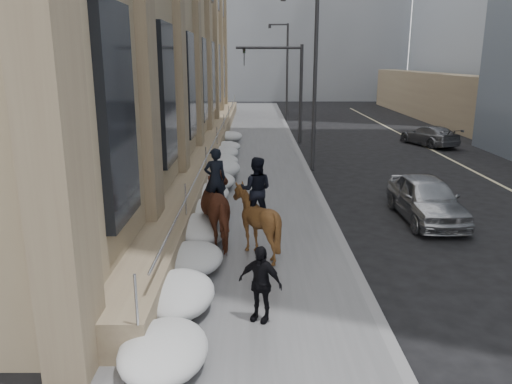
{
  "coord_description": "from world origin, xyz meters",
  "views": [
    {
      "loc": [
        0.12,
        -9.36,
        5.12
      ],
      "look_at": [
        0.16,
        3.48,
        1.7
      ],
      "focal_mm": 35.0,
      "sensor_mm": 36.0,
      "label": 1
    }
  ],
  "objects_px": {
    "car_silver": "(426,198)",
    "car_grey": "(429,135)",
    "mounted_horse_right": "(256,216)",
    "pedestrian": "(260,283)",
    "mounted_horse_left": "(222,206)"
  },
  "relations": [
    {
      "from": "car_silver",
      "to": "mounted_horse_right",
      "type": "bearing_deg",
      "value": -150.69
    },
    {
      "from": "mounted_horse_right",
      "to": "mounted_horse_left",
      "type": "bearing_deg",
      "value": -32.88
    },
    {
      "from": "mounted_horse_left",
      "to": "car_silver",
      "type": "bearing_deg",
      "value": 179.63
    },
    {
      "from": "mounted_horse_right",
      "to": "pedestrian",
      "type": "xyz_separation_m",
      "value": [
        0.08,
        -3.49,
        -0.28
      ]
    },
    {
      "from": "mounted_horse_left",
      "to": "car_silver",
      "type": "relative_size",
      "value": 0.62
    },
    {
      "from": "mounted_horse_left",
      "to": "car_grey",
      "type": "xyz_separation_m",
      "value": [
        11.6,
        17.08,
        -0.57
      ]
    },
    {
      "from": "mounted_horse_right",
      "to": "car_silver",
      "type": "xyz_separation_m",
      "value": [
        5.58,
        3.22,
        -0.44
      ]
    },
    {
      "from": "mounted_horse_left",
      "to": "mounted_horse_right",
      "type": "height_order",
      "value": "mounted_horse_left"
    },
    {
      "from": "car_silver",
      "to": "mounted_horse_left",
      "type": "bearing_deg",
      "value": -160.42
    },
    {
      "from": "mounted_horse_left",
      "to": "mounted_horse_right",
      "type": "relative_size",
      "value": 1.03
    },
    {
      "from": "pedestrian",
      "to": "car_grey",
      "type": "relative_size",
      "value": 0.37
    },
    {
      "from": "mounted_horse_left",
      "to": "car_silver",
      "type": "xyz_separation_m",
      "value": [
        6.52,
        2.4,
        -0.45
      ]
    },
    {
      "from": "mounted_horse_right",
      "to": "car_grey",
      "type": "relative_size",
      "value": 0.61
    },
    {
      "from": "car_silver",
      "to": "car_grey",
      "type": "xyz_separation_m",
      "value": [
        5.08,
        14.68,
        -0.12
      ]
    },
    {
      "from": "mounted_horse_right",
      "to": "car_grey",
      "type": "bearing_deg",
      "value": -112.79
    }
  ]
}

